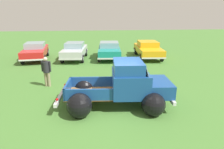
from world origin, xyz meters
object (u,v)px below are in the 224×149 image
(show_car_0, at_px, (35,50))
(show_car_2, at_px, (109,50))
(show_car_1, at_px, (75,50))
(lane_cone_0, at_px, (92,83))
(spectator_0, at_px, (46,70))
(show_car_3, at_px, (148,49))
(vintage_pickup_truck, at_px, (124,88))

(show_car_0, xyz_separation_m, show_car_2, (6.28, -0.34, -0.00))
(show_car_1, distance_m, lane_cone_0, 7.21)
(show_car_2, height_order, spectator_0, spectator_0)
(show_car_3, height_order, lane_cone_0, show_car_3)
(lane_cone_0, bearing_deg, spectator_0, 165.03)
(show_car_2, bearing_deg, show_car_3, 95.42)
(show_car_1, height_order, spectator_0, spectator_0)
(show_car_1, relative_size, show_car_2, 0.99)
(show_car_1, distance_m, show_car_3, 6.44)
(spectator_0, xyz_separation_m, lane_cone_0, (2.34, -0.63, -0.60))
(show_car_3, bearing_deg, show_car_1, -85.50)
(show_car_0, bearing_deg, show_car_3, 81.93)
(lane_cone_0, bearing_deg, vintage_pickup_truck, -56.86)
(vintage_pickup_truck, distance_m, show_car_0, 11.08)
(show_car_0, height_order, show_car_1, same)
(show_car_3, height_order, spectator_0, spectator_0)
(vintage_pickup_truck, distance_m, lane_cone_0, 2.45)
(show_car_0, relative_size, spectator_0, 2.84)
(show_car_2, height_order, show_car_3, same)
(show_car_1, bearing_deg, show_car_0, -88.83)
(vintage_pickup_truck, bearing_deg, show_car_0, 127.12)
(show_car_0, xyz_separation_m, show_car_3, (9.75, -0.34, 0.01))
(vintage_pickup_truck, relative_size, show_car_1, 1.11)
(show_car_1, height_order, lane_cone_0, show_car_1)
(vintage_pickup_truck, xyz_separation_m, show_car_2, (0.35, 9.02, 0.02))
(show_car_3, bearing_deg, show_car_0, -86.85)
(vintage_pickup_truck, distance_m, show_car_1, 9.46)
(spectator_0, bearing_deg, vintage_pickup_truck, -111.42)
(show_car_2, relative_size, show_car_3, 0.90)
(show_car_3, bearing_deg, spectator_0, -44.36)
(spectator_0, distance_m, lane_cone_0, 2.49)
(vintage_pickup_truck, bearing_deg, show_car_2, 92.53)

